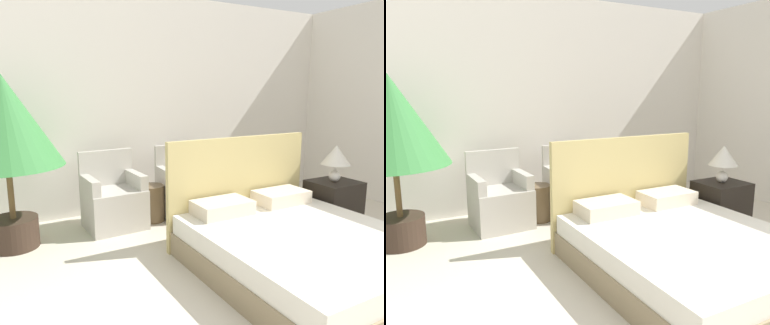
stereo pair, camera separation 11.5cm
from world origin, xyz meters
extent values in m
cube|color=silver|center=(0.00, 3.89, 1.45)|extent=(10.00, 0.06, 2.90)
cube|color=#8C7A5B|center=(0.11, 1.23, 0.12)|extent=(1.72, 1.96, 0.23)
cube|color=silver|center=(0.11, 1.23, 0.32)|extent=(1.68, 1.93, 0.18)
cube|color=tan|center=(0.11, 2.24, 0.57)|extent=(1.75, 0.06, 1.15)
cube|color=beige|center=(-0.27, 1.99, 0.49)|extent=(0.57, 0.36, 0.14)
cube|color=beige|center=(0.50, 1.99, 0.49)|extent=(0.57, 0.36, 0.14)
cube|color=#B7B2A8|center=(-1.00, 3.23, 0.24)|extent=(0.69, 0.61, 0.48)
cube|color=#B7B2A8|center=(-1.01, 3.49, 0.70)|extent=(0.67, 0.09, 0.44)
cube|color=#B7B2A8|center=(-1.28, 3.21, 0.56)|extent=(0.12, 0.53, 0.17)
cube|color=#B7B2A8|center=(-0.71, 3.24, 0.56)|extent=(0.12, 0.53, 0.17)
cube|color=#B7B2A8|center=(-0.02, 3.23, 0.24)|extent=(0.71, 0.63, 0.48)
cube|color=#B7B2A8|center=(0.00, 3.49, 0.70)|extent=(0.67, 0.11, 0.44)
cube|color=#B7B2A8|center=(-0.30, 3.25, 0.56)|extent=(0.14, 0.53, 0.17)
cube|color=#B7B2A8|center=(0.26, 3.20, 0.56)|extent=(0.14, 0.53, 0.17)
cylinder|color=#38281E|center=(-2.10, 3.18, 0.16)|extent=(0.49, 0.49, 0.32)
cylinder|color=brown|center=(-2.10, 3.18, 0.60)|extent=(0.06, 0.06, 0.55)
cone|color=#387F3D|center=(-2.10, 3.18, 1.34)|extent=(1.13, 1.13, 0.93)
cube|color=black|center=(1.30, 1.95, 0.29)|extent=(0.55, 0.47, 0.57)
sphere|color=white|center=(1.29, 1.95, 0.64)|extent=(0.13, 0.13, 0.13)
cylinder|color=white|center=(1.29, 1.95, 0.74)|extent=(0.02, 0.02, 0.07)
cone|color=beige|center=(1.29, 1.95, 0.89)|extent=(0.33, 0.33, 0.23)
cylinder|color=brown|center=(-0.51, 3.25, 0.23)|extent=(0.33, 0.33, 0.46)
camera|label=1|loc=(-2.29, -0.99, 1.64)|focal=35.00mm
camera|label=2|loc=(-2.18, -1.04, 1.64)|focal=35.00mm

